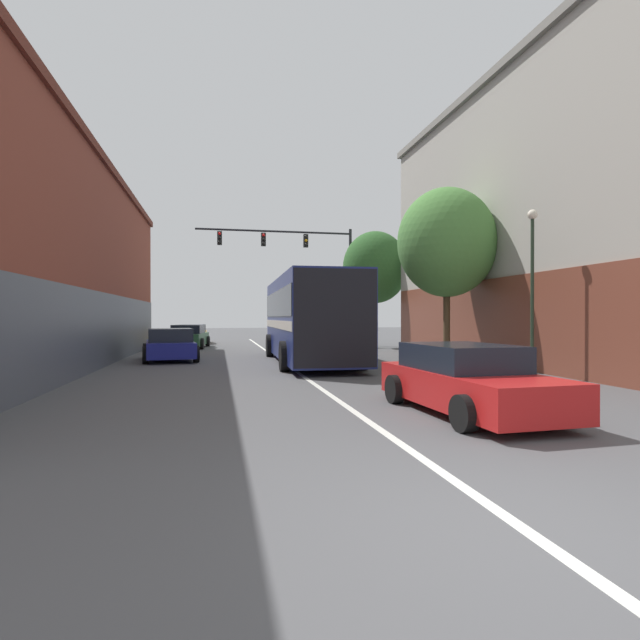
# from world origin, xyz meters

# --- Properties ---
(ground_plane) EXTENTS (160.00, 160.00, 0.00)m
(ground_plane) POSITION_xyz_m (0.00, 0.00, 0.00)
(ground_plane) COLOR #4C4C4F
(lane_center_line) EXTENTS (0.14, 42.76, 0.01)m
(lane_center_line) POSITION_xyz_m (0.00, 15.38, 0.00)
(lane_center_line) COLOR silver
(lane_center_line) RESTS_ON ground_plane
(building_left_brick) EXTENTS (6.56, 26.10, 7.55)m
(building_left_brick) POSITION_xyz_m (-9.62, 15.13, 3.89)
(building_left_brick) COLOR brown
(building_left_brick) RESTS_ON ground_plane
(building_right_storefront) EXTENTS (9.94, 21.04, 10.91)m
(building_right_storefront) POSITION_xyz_m (12.25, 12.28, 5.57)
(building_right_storefront) COLOR #9E998E
(building_right_storefront) RESTS_ON ground_plane
(bus) EXTENTS (3.09, 10.18, 3.26)m
(bus) POSITION_xyz_m (1.01, 15.58, 1.83)
(bus) COLOR navy
(bus) RESTS_ON ground_plane
(hatchback_foreground) EXTENTS (2.16, 4.38, 1.26)m
(hatchback_foreground) POSITION_xyz_m (2.01, 4.87, 0.60)
(hatchback_foreground) COLOR red
(hatchback_foreground) RESTS_ON ground_plane
(parked_car_left_near) EXTENTS (2.49, 4.08, 1.31)m
(parked_car_left_near) POSITION_xyz_m (-4.42, 17.51, 0.63)
(parked_car_left_near) COLOR navy
(parked_car_left_near) RESTS_ON ground_plane
(parked_car_left_mid) EXTENTS (2.32, 4.79, 1.34)m
(parked_car_left_mid) POSITION_xyz_m (-4.14, 26.01, 0.64)
(parked_car_left_mid) COLOR #285633
(parked_car_left_mid) RESTS_ON ground_plane
(parked_car_left_far) EXTENTS (2.18, 4.14, 1.29)m
(parked_car_left_far) POSITION_xyz_m (-4.16, 31.29, 0.62)
(parked_car_left_far) COLOR orange
(parked_car_left_far) RESTS_ON ground_plane
(traffic_signal_gantry) EXTENTS (9.59, 0.36, 7.32)m
(traffic_signal_gantry) POSITION_xyz_m (2.59, 26.75, 5.47)
(traffic_signal_gantry) COLOR black
(traffic_signal_gantry) RESTS_ON ground_plane
(street_lamp) EXTENTS (0.28, 0.28, 4.88)m
(street_lamp) POSITION_xyz_m (6.42, 9.28, 2.63)
(street_lamp) COLOR #233323
(street_lamp) RESTS_ON ground_plane
(street_tree_near) EXTENTS (3.77, 3.39, 6.68)m
(street_tree_near) POSITION_xyz_m (6.02, 13.95, 4.60)
(street_tree_near) COLOR #4C3823
(street_tree_near) RESTS_ON ground_plane
(street_tree_far) EXTENTS (3.84, 3.45, 6.82)m
(street_tree_far) POSITION_xyz_m (6.57, 24.41, 4.70)
(street_tree_far) COLOR brown
(street_tree_far) RESTS_ON ground_plane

